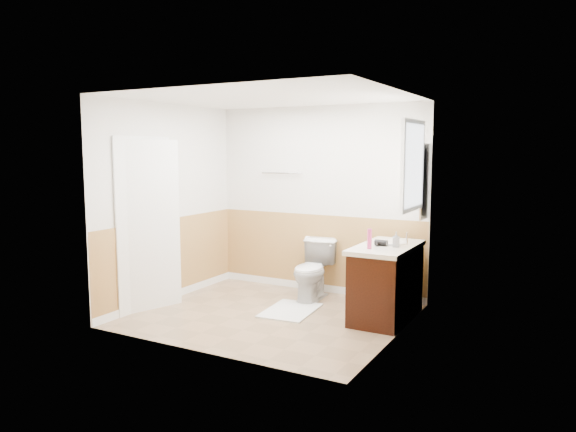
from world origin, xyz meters
The scene contains 32 objects.
floor centered at (0.00, 0.00, 0.00)m, with size 3.00×3.00×0.00m, color #8C7051.
ceiling centered at (0.00, 0.00, 2.50)m, with size 3.00×3.00×0.00m, color white.
wall_back centered at (0.00, 1.30, 1.25)m, with size 3.00×3.00×0.00m, color silver.
wall_front centered at (0.00, -1.30, 1.25)m, with size 3.00×3.00×0.00m, color silver.
wall_left centered at (-1.50, 0.00, 1.25)m, with size 3.00×3.00×0.00m, color silver.
wall_right centered at (1.50, 0.00, 1.25)m, with size 3.00×3.00×0.00m, color silver.
wainscot_back centered at (0.00, 1.29, 0.50)m, with size 3.00×3.00×0.00m, color #B28947.
wainscot_front centered at (0.00, -1.29, 0.50)m, with size 3.00×3.00×0.00m, color #B28947.
wainscot_left centered at (-1.49, 0.00, 0.50)m, with size 2.60×2.60×0.00m, color #B28947.
wainscot_right centered at (1.49, 0.00, 0.50)m, with size 2.60×2.60×0.00m, color #B28947.
toilet centered at (0.13, 0.86, 0.38)m, with size 0.43×0.75×0.76m, color silver.
bath_mat centered at (0.13, 0.26, 0.01)m, with size 0.55×0.80×0.02m, color silver.
vanity_cabinet centered at (1.21, 0.55, 0.40)m, with size 0.55×1.10×0.80m, color black.
vanity_knob_left centered at (0.91, 0.45, 0.55)m, with size 0.03×0.03×0.03m, color silver.
vanity_knob_right centered at (0.91, 0.65, 0.55)m, with size 0.03×0.03×0.03m, color silver.
countertop centered at (1.20, 0.55, 0.83)m, with size 0.60×1.15×0.05m, color white.
sink_basin centered at (1.21, 0.70, 0.86)m, with size 0.36×0.36×0.02m, color white.
faucet centered at (1.39, 0.70, 0.92)m, with size 0.02×0.02×0.14m, color silver.
lotion_bottle centered at (1.11, 0.24, 0.96)m, with size 0.05×0.05×0.22m, color #C63373.
soap_dispenser centered at (1.33, 0.49, 0.94)m, with size 0.08×0.08×0.17m, color gray.
hair_dryer_body centered at (1.16, 0.48, 0.89)m, with size 0.07×0.07×0.14m, color black.
hair_dryer_handle centered at (1.13, 0.43, 0.86)m, with size 0.03×0.03×0.07m, color black.
mirror_panel centered at (1.48, 1.10, 1.55)m, with size 0.02×0.35×0.90m, color silver.
window_frame centered at (1.47, 0.59, 1.75)m, with size 0.04×0.80×1.00m, color white.
window_glass centered at (1.49, 0.59, 1.75)m, with size 0.01×0.70×0.90m, color white.
door centered at (-1.40, -0.45, 1.02)m, with size 0.05×0.80×2.04m, color white.
door_frame centered at (-1.48, -0.45, 1.03)m, with size 0.02×0.92×2.10m, color white.
door_knob centered at (-1.34, -0.12, 0.95)m, with size 0.06×0.06×0.06m, color silver.
towel_bar centered at (-0.55, 1.25, 1.60)m, with size 0.02×0.02×0.62m, color silver.
tp_holder_bar centered at (-0.10, 1.23, 0.70)m, with size 0.02×0.02×0.14m, color silver.
tp_roll centered at (-0.10, 1.23, 0.70)m, with size 0.11×0.11×0.10m, color white.
tp_sheet centered at (-0.10, 1.23, 0.59)m, with size 0.10×0.01×0.16m, color white.
Camera 1 is at (3.12, -5.29, 1.93)m, focal length 33.87 mm.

